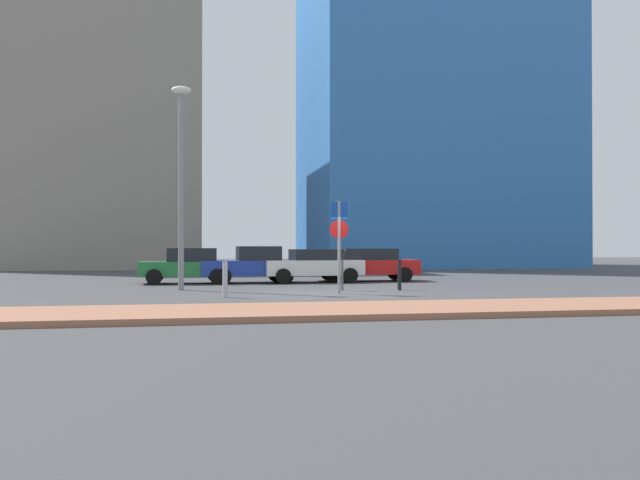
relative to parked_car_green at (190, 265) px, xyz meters
The scene contains 13 objects.
ground_plane 7.94m from the parked_car_green, 56.55° to the right, with size 120.00×120.00×0.00m, color #424244.
sidewalk_brick 13.56m from the parked_car_green, 71.23° to the right, with size 40.00×3.20×0.14m, color #9E664C.
parked_car_green is the anchor object (origin of this frame).
parked_car_blue 2.58m from the parked_car_green, ahead, with size 4.18×2.05×1.55m.
parked_car_white 5.17m from the parked_car_green, ahead, with size 4.30×2.17×1.42m.
parked_car_red 7.69m from the parked_car_green, ahead, with size 4.67×2.27×1.45m.
parking_sign_post 8.38m from the parked_car_green, 54.08° to the right, with size 0.60×0.12×3.03m.
parking_meter 7.47m from the parked_car_green, 44.85° to the right, with size 0.18×0.14×1.38m.
street_lamp 5.35m from the parked_car_green, 93.65° to the right, with size 0.70×0.36×7.21m.
traffic_bollard_near 7.70m from the parked_car_green, 81.51° to the right, with size 0.15×0.15×1.09m, color #B7B7BC.
traffic_bollard_mid 9.16m from the parked_car_green, 37.12° to the right, with size 0.13×0.13×1.09m, color black.
building_colorful_midrise 30.81m from the parked_car_green, 48.94° to the left, with size 18.62×14.71×30.07m, color #3372BF.
building_under_construction 24.86m from the parked_car_green, 106.56° to the left, with size 14.41×13.69×18.89m, color gray.
Camera 1 is at (-4.02, -20.80, 1.55)m, focal length 36.38 mm.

